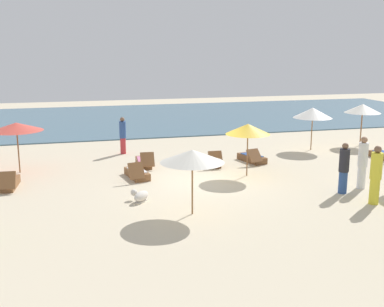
# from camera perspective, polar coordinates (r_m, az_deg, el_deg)

# --- Properties ---
(ground_plane) EXTENTS (60.00, 60.00, 0.00)m
(ground_plane) POSITION_cam_1_polar(r_m,az_deg,el_deg) (17.97, 1.46, -3.27)
(ground_plane) COLOR beige
(ocean_water) EXTENTS (48.00, 16.00, 0.06)m
(ocean_water) POSITION_cam_1_polar(r_m,az_deg,el_deg) (34.30, -6.54, 4.26)
(ocean_water) COLOR #476B7F
(ocean_water) RESTS_ON ground_plane
(umbrella_1) EXTENTS (1.90, 1.90, 2.09)m
(umbrella_1) POSITION_cam_1_polar(r_m,az_deg,el_deg) (23.89, 14.36, 4.77)
(umbrella_1) COLOR olive
(umbrella_1) RESTS_ON ground_plane
(umbrella_3) EXTENTS (1.91, 1.91, 1.99)m
(umbrella_3) POSITION_cam_1_polar(r_m,az_deg,el_deg) (13.90, 0.04, -0.32)
(umbrella_3) COLOR olive
(umbrella_3) RESTS_ON ground_plane
(umbrella_5) EXTENTS (2.07, 2.07, 2.04)m
(umbrella_5) POSITION_cam_1_polar(r_m,az_deg,el_deg) (19.98, -20.42, 3.04)
(umbrella_5) COLOR brown
(umbrella_5) RESTS_ON ground_plane
(umbrella_6) EXTENTS (1.73, 1.73, 2.06)m
(umbrella_6) POSITION_cam_1_polar(r_m,az_deg,el_deg) (18.39, 6.76, 2.94)
(umbrella_6) COLOR brown
(umbrella_6) RESTS_ON ground_plane
(umbrella_7) EXTENTS (1.82, 1.82, 2.14)m
(umbrella_7) POSITION_cam_1_polar(r_m,az_deg,el_deg) (25.81, 19.90, 5.12)
(umbrella_7) COLOR brown
(umbrella_7) RESTS_ON ground_plane
(lounger_1) EXTENTS (0.66, 1.68, 0.73)m
(lounger_1) POSITION_cam_1_polar(r_m,az_deg,el_deg) (20.32, 2.24, -0.91)
(lounger_1) COLOR brown
(lounger_1) RESTS_ON ground_plane
(lounger_2) EXTENTS (0.86, 1.70, 0.75)m
(lounger_2) POSITION_cam_1_polar(r_m,az_deg,el_deg) (18.41, -6.65, -2.40)
(lounger_2) COLOR brown
(lounger_2) RESTS_ON ground_plane
(lounger_3) EXTENTS (0.73, 1.68, 0.74)m
(lounger_3) POSITION_cam_1_polar(r_m,az_deg,el_deg) (18.21, -21.31, -3.37)
(lounger_3) COLOR brown
(lounger_3) RESTS_ON ground_plane
(lounger_4) EXTENTS (0.96, 1.78, 0.69)m
(lounger_4) POSITION_cam_1_polar(r_m,az_deg,el_deg) (21.04, 7.26, -0.54)
(lounger_4) COLOR brown
(lounger_4) RESTS_ON ground_plane
(lounger_5) EXTENTS (0.72, 1.71, 0.71)m
(lounger_5) POSITION_cam_1_polar(r_m,az_deg,el_deg) (20.22, -5.83, -1.04)
(lounger_5) COLOR brown
(lounger_5) RESTS_ON ground_plane
(person_0) EXTENTS (0.37, 0.37, 1.91)m
(person_0) POSITION_cam_1_polar(r_m,az_deg,el_deg) (16.14, 21.28, -2.41)
(person_0) COLOR yellow
(person_0) RESTS_ON ground_plane
(person_1) EXTENTS (0.40, 0.40, 1.76)m
(person_1) POSITION_cam_1_polar(r_m,az_deg,el_deg) (22.62, -8.35, 2.21)
(person_1) COLOR #BF3338
(person_1) RESTS_ON ground_plane
(person_2) EXTENTS (0.40, 0.40, 1.88)m
(person_2) POSITION_cam_1_polar(r_m,az_deg,el_deg) (17.80, 19.88, -1.00)
(person_2) COLOR white
(person_2) RESTS_ON ground_plane
(person_4) EXTENTS (0.48, 0.48, 1.77)m
(person_4) POSITION_cam_1_polar(r_m,az_deg,el_deg) (17.00, 17.85, -1.68)
(person_4) COLOR #2D4C8C
(person_4) RESTS_ON ground_plane
(dog) EXTENTS (0.70, 0.75, 0.37)m
(dog) POSITION_cam_1_polar(r_m,az_deg,el_deg) (15.58, -6.25, -5.10)
(dog) COLOR silver
(dog) RESTS_ON ground_plane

